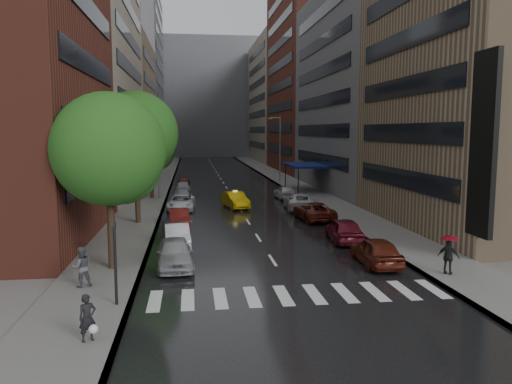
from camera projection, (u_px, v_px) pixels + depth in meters
The scene contains 21 objects.
ground at pixel (286, 282), 24.10m from camera, with size 220.00×220.00×0.00m, color gray.
road at pixel (222, 180), 73.30m from camera, with size 14.00×140.00×0.01m, color black.
sidewalk_left at pixel (159, 180), 72.12m from camera, with size 4.00×140.00×0.15m, color gray.
sidewalk_right at pixel (282, 179), 74.45m from camera, with size 4.00×140.00×0.15m, color gray.
crosswalk at pixel (299, 295), 22.16m from camera, with size 13.15×2.80×0.01m.
buildings_left at pixel (122, 74), 78.04m from camera, with size 8.00×108.00×38.00m.
buildings_right at pixel (312, 82), 79.98m from camera, with size 8.05×109.10×36.00m.
building_far at pixel (206, 99), 138.23m from camera, with size 40.00×14.00×32.00m, color slate.
tree_near at pixel (108, 149), 25.21m from camera, with size 5.78×5.78×9.22m.
tree_mid at pixel (136, 133), 37.94m from camera, with size 6.44×6.44×10.26m.
tree_far at pixel (151, 146), 52.32m from camera, with size 5.14×5.14×8.20m.
taxi at pixel (235, 200), 46.87m from camera, with size 1.61×4.61×1.52m, color yellow.
parked_cars_left at pixel (181, 204), 44.51m from camera, with size 2.63×41.89×1.58m.
parked_cars_right at pixel (315, 212), 40.05m from camera, with size 3.00×30.93×1.60m.
ped_bag_walker at pixel (88, 319), 16.86m from camera, with size 0.71×0.63×1.63m.
ped_black_umbrella at pixel (81, 261), 22.68m from camera, with size 1.12×1.01×2.09m.
ped_red_umbrella at pixel (449, 251), 24.68m from camera, with size 1.06×1.00×2.01m.
traffic_light at pixel (115, 255), 20.27m from camera, with size 0.18×0.15×3.45m.
street_lamp_left at pixel (159, 153), 52.02m from camera, with size 1.74×0.22×9.00m.
street_lamp_right at pixel (279, 148), 68.78m from camera, with size 1.74×0.22×9.00m.
awning at pixel (305, 165), 59.32m from camera, with size 4.00×8.00×3.12m.
Camera 1 is at (-4.49, -23.00, 7.27)m, focal length 35.00 mm.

